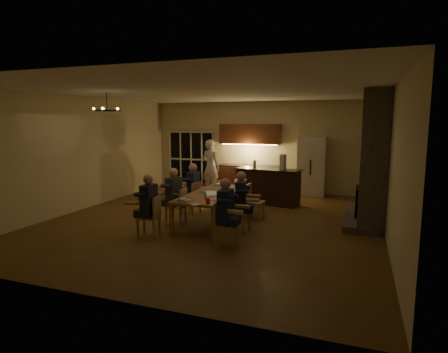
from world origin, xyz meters
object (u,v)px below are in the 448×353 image
at_px(chair_left_mid, 176,206).
at_px(bar_bottle, 255,164).
at_px(redcup_mid, 204,186).
at_px(laptop_e, 221,181).
at_px(laptop_f, 240,182).
at_px(bar_island, 268,186).
at_px(person_right_mid, 241,202).
at_px(chair_right_far, 255,202).
at_px(chair_left_near, 149,217).
at_px(plate_left, 186,198).
at_px(mug_mid, 226,187).
at_px(redcup_near, 208,201).
at_px(chair_right_near, 226,224).
at_px(chair_left_far, 191,198).
at_px(refrigerator, 312,166).
at_px(person_left_mid, 174,196).
at_px(laptop_d, 225,188).
at_px(redcup_far, 235,182).
at_px(plate_near, 221,197).
at_px(mug_back, 215,184).
at_px(person_left_near, 149,206).
at_px(person_right_near, 225,212).
at_px(laptop_b, 214,195).
at_px(can_silver, 205,196).
at_px(laptop_c, 205,187).
at_px(mug_front, 205,193).
at_px(bar_blender, 283,162).
at_px(plate_far, 240,188).
at_px(chair_right_mid, 239,212).
at_px(person_left_far, 193,189).
at_px(chandelier, 107,111).
at_px(laptop_a, 185,195).
at_px(standing_person, 211,167).
at_px(dining_table, 215,207).

relative_size(chair_left_mid, bar_bottle, 3.71).
distance_m(redcup_mid, bar_bottle, 2.33).
bearing_deg(laptop_e, laptop_f, -176.95).
height_order(bar_island, person_right_mid, person_right_mid).
bearing_deg(chair_right_far, chair_left_near, 147.74).
bearing_deg(plate_left, mug_mid, 74.28).
height_order(chair_left_near, redcup_near, chair_left_near).
bearing_deg(chair_right_near, chair_left_far, 25.84).
height_order(refrigerator, laptop_f, refrigerator).
bearing_deg(chair_left_mid, chair_left_near, -10.10).
bearing_deg(person_left_mid, person_right_mid, 93.98).
bearing_deg(laptop_d, redcup_far, 130.69).
height_order(laptop_e, laptop_f, same).
xyz_separation_m(chair_right_far, mug_mid, (-0.76, -0.07, 0.36)).
relative_size(laptop_d, plate_near, 1.30).
height_order(mug_mid, mug_back, same).
relative_size(person_left_near, person_right_near, 1.00).
height_order(mug_back, redcup_far, redcup_far).
xyz_separation_m(laptop_b, mug_mid, (-0.20, 1.40, -0.06)).
height_order(redcup_far, can_silver, same).
bearing_deg(person_right_near, plate_near, 22.72).
height_order(laptop_c, laptop_d, same).
relative_size(person_left_near, mug_front, 13.80).
bearing_deg(bar_blender, chair_right_near, -76.05).
bearing_deg(plate_far, chair_right_mid, -73.54).
relative_size(bar_island, chair_left_near, 2.23).
height_order(person_right_mid, plate_near, person_right_mid).
bearing_deg(chair_left_far, person_left_far, 162.86).
distance_m(chandelier, redcup_near, 3.41).
bearing_deg(laptop_e, person_right_near, 117.16).
bearing_deg(chair_left_mid, person_left_far, 176.10).
distance_m(laptop_f, mug_back, 0.70).
height_order(chair_left_near, mug_mid, chair_left_near).
bearing_deg(bar_blender, chair_right_far, -82.79).
relative_size(laptop_a, mug_front, 3.20).
bearing_deg(chair_right_mid, standing_person, 38.62).
bearing_deg(chandelier, chair_right_near, -12.42).
height_order(refrigerator, mug_front, refrigerator).
bearing_deg(mug_front, person_left_near, -124.63).
bearing_deg(chair_left_near, bar_bottle, 153.72).
relative_size(person_left_near, person_right_mid, 1.00).
bearing_deg(chair_left_mid, laptop_c, 128.83).
xyz_separation_m(standing_person, bar_blender, (2.71, -1.04, 0.37)).
bearing_deg(person_right_mid, mug_back, 28.30).
xyz_separation_m(chair_left_far, plate_near, (1.26, -1.04, 0.31)).
bearing_deg(person_right_mid, laptop_a, 104.64).
xyz_separation_m(refrigerator, person_right_near, (-0.97, -5.92, -0.31)).
relative_size(dining_table, chair_right_near, 3.19).
bearing_deg(laptop_d, laptop_a, -82.25).
xyz_separation_m(mug_front, plate_near, (0.43, -0.06, -0.04)).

